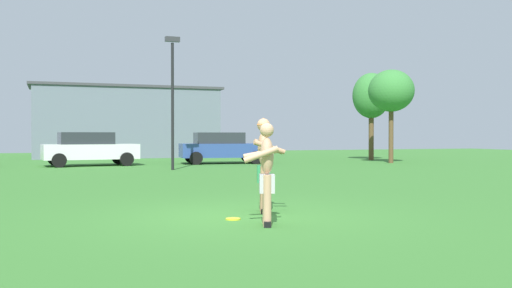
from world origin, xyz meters
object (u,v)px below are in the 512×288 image
(tree_near_building, at_px, (391,91))
(tree_left_field, at_px, (371,96))
(lamp_post, at_px, (173,88))
(player_with_cap, at_px, (264,160))
(frisbee, at_px, (233,219))
(car_blue_near_post, at_px, (222,147))
(player_in_gray, at_px, (266,172))
(car_white_far_end, at_px, (89,148))

(tree_near_building, bearing_deg, tree_left_field, 73.78)
(lamp_post, xyz_separation_m, tree_left_field, (12.86, 5.41, 0.32))
(player_with_cap, relative_size, frisbee, 6.84)
(car_blue_near_post, height_order, tree_left_field, tree_left_field)
(player_in_gray, distance_m, car_white_far_end, 19.23)
(car_blue_near_post, bearing_deg, frisbee, -106.15)
(frisbee, bearing_deg, tree_near_building, 49.07)
(player_with_cap, relative_size, player_in_gray, 1.08)
(tree_left_field, relative_size, tree_near_building, 1.05)
(player_with_cap, bearing_deg, frisbee, -139.78)
(lamp_post, relative_size, tree_near_building, 1.14)
(frisbee, relative_size, car_white_far_end, 0.06)
(car_blue_near_post, bearing_deg, tree_near_building, -17.04)
(player_with_cap, distance_m, car_blue_near_post, 18.21)
(player_in_gray, height_order, tree_near_building, tree_near_building)
(car_white_far_end, height_order, tree_near_building, tree_near_building)
(car_blue_near_post, height_order, tree_near_building, tree_near_building)
(player_with_cap, height_order, car_white_far_end, player_with_cap)
(player_in_gray, height_order, car_white_far_end, player_in_gray)
(frisbee, relative_size, lamp_post, 0.05)
(player_with_cap, relative_size, lamp_post, 0.32)
(player_with_cap, bearing_deg, tree_near_building, 49.55)
(tree_near_building, bearing_deg, player_in_gray, -128.97)
(player_with_cap, height_order, frisbee, player_with_cap)
(player_with_cap, relative_size, tree_left_field, 0.35)
(player_in_gray, bearing_deg, car_blue_near_post, 75.34)
(frisbee, height_order, lamp_post, lamp_post)
(car_white_far_end, bearing_deg, frisbee, -86.37)
(player_in_gray, relative_size, car_white_far_end, 0.37)
(car_blue_near_post, distance_m, tree_left_field, 9.91)
(frisbee, xyz_separation_m, car_white_far_end, (-1.17, 18.44, 0.81))
(player_in_gray, height_order, car_blue_near_post, player_in_gray)
(frisbee, height_order, car_white_far_end, car_white_far_end)
(frisbee, distance_m, lamp_post, 14.50)
(frisbee, bearing_deg, car_blue_near_post, 73.85)
(player_in_gray, distance_m, lamp_post, 15.01)
(player_with_cap, bearing_deg, tree_left_field, 53.33)
(car_white_far_end, relative_size, lamp_post, 0.81)
(car_white_far_end, bearing_deg, tree_left_field, 3.39)
(car_blue_near_post, xyz_separation_m, tree_near_building, (8.38, -2.57, 2.89))
(frisbee, relative_size, tree_left_field, 0.05)
(car_blue_near_post, bearing_deg, player_in_gray, -104.66)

